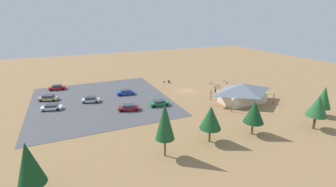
{
  "coord_description": "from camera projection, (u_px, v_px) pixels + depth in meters",
  "views": [
    {
      "loc": [
        30.81,
        56.27,
        20.46
      ],
      "look_at": [
        7.49,
        3.46,
        1.2
      ],
      "focal_mm": 25.15,
      "sensor_mm": 36.0,
      "label": 1
    }
  ],
  "objects": [
    {
      "name": "bicycle_red_yard_right",
      "position": [
        231.0,
        87.0,
        69.47
      ],
      "size": [
        0.93,
        1.46,
        0.84
      ],
      "color": "black",
      "rests_on": "ground"
    },
    {
      "name": "visitor_by_pavilion",
      "position": [
        216.0,
        89.0,
        65.41
      ],
      "size": [
        0.38,
        0.4,
        1.82
      ],
      "color": "#2D3347",
      "rests_on": "ground"
    },
    {
      "name": "car_silver_back_corner",
      "position": [
        91.0,
        99.0,
        57.87
      ],
      "size": [
        4.61,
        3.02,
        1.43
      ],
      "color": "#BCBCC1",
      "rests_on": "parking_lot_asphalt"
    },
    {
      "name": "bike_pavilion",
      "position": [
        242.0,
        92.0,
        57.54
      ],
      "size": [
        12.78,
        8.58,
        4.7
      ],
      "color": "beige",
      "rests_on": "ground"
    },
    {
      "name": "pine_west",
      "position": [
        165.0,
        121.0,
        34.2
      ],
      "size": [
        2.89,
        2.89,
        8.7
      ],
      "color": "brown",
      "rests_on": "ground"
    },
    {
      "name": "car_white_near_entry",
      "position": [
        52.0,
        107.0,
        53.18
      ],
      "size": [
        4.75,
        2.74,
        1.27
      ],
      "color": "white",
      "rests_on": "parking_lot_asphalt"
    },
    {
      "name": "car_tan_far_end",
      "position": [
        48.0,
        98.0,
        59.03
      ],
      "size": [
        4.93,
        3.3,
        1.41
      ],
      "color": "tan",
      "rests_on": "parking_lot_asphalt"
    },
    {
      "name": "pine_far_west",
      "position": [
        254.0,
        112.0,
        41.32
      ],
      "size": [
        3.59,
        3.59,
        6.23
      ],
      "color": "brown",
      "rests_on": "ground"
    },
    {
      "name": "pine_far_east",
      "position": [
        211.0,
        117.0,
        38.69
      ],
      "size": [
        3.63,
        3.63,
        6.46
      ],
      "color": "brown",
      "rests_on": "ground"
    },
    {
      "name": "bicycle_purple_yard_front",
      "position": [
        234.0,
        86.0,
        70.59
      ],
      "size": [
        1.67,
        0.48,
        0.84
      ],
      "color": "black",
      "rests_on": "ground"
    },
    {
      "name": "bicycle_silver_lone_east",
      "position": [
        217.0,
        88.0,
        68.73
      ],
      "size": [
        1.16,
        1.4,
        0.8
      ],
      "color": "black",
      "rests_on": "ground"
    },
    {
      "name": "car_blue_end_stall",
      "position": [
        126.0,
        92.0,
        63.36
      ],
      "size": [
        4.74,
        2.34,
        1.39
      ],
      "color": "#1E42B2",
      "rests_on": "parking_lot_asphalt"
    },
    {
      "name": "lot_sign",
      "position": [
        164.0,
        84.0,
        68.97
      ],
      "size": [
        0.56,
        0.08,
        2.2
      ],
      "color": "#99999E",
      "rests_on": "ground"
    },
    {
      "name": "car_red_inner_stall",
      "position": [
        57.0,
        87.0,
        67.56
      ],
      "size": [
        4.54,
        2.07,
        1.45
      ],
      "color": "red",
      "rests_on": "parking_lot_asphalt"
    },
    {
      "name": "bicycle_white_front_row",
      "position": [
        238.0,
        88.0,
        68.2
      ],
      "size": [
        0.52,
        1.71,
        0.73
      ],
      "color": "black",
      "rests_on": "ground"
    },
    {
      "name": "car_maroon_by_curb",
      "position": [
        129.0,
        107.0,
        52.89
      ],
      "size": [
        4.91,
        3.07,
        1.4
      ],
      "color": "maroon",
      "rests_on": "parking_lot_asphalt"
    },
    {
      "name": "bicycle_teal_by_bin",
      "position": [
        224.0,
        81.0,
        75.21
      ],
      "size": [
        1.13,
        1.33,
        0.86
      ],
      "color": "black",
      "rests_on": "ground"
    },
    {
      "name": "bicycle_black_mid_cluster",
      "position": [
        218.0,
        86.0,
        70.24
      ],
      "size": [
        1.11,
        1.4,
        0.85
      ],
      "color": "black",
      "rests_on": "ground"
    },
    {
      "name": "bicycle_blue_edge_north",
      "position": [
        211.0,
        83.0,
        72.83
      ],
      "size": [
        1.72,
        0.48,
        0.86
      ],
      "color": "black",
      "rests_on": "ground"
    },
    {
      "name": "trash_bin",
      "position": [
        169.0,
        81.0,
        74.69
      ],
      "size": [
        0.6,
        0.6,
        0.9
      ],
      "primitive_type": "cylinder",
      "color": "brown",
      "rests_on": "ground"
    },
    {
      "name": "ground",
      "position": [
        187.0,
        91.0,
        67.11
      ],
      "size": [
        160.0,
        160.0,
        0.0
      ],
      "primitive_type": "plane",
      "color": "#937047",
      "rests_on": "ground"
    },
    {
      "name": "bicycle_yellow_near_sign",
      "position": [
        251.0,
        86.0,
        69.84
      ],
      "size": [
        0.65,
        1.68,
        0.83
      ],
      "color": "black",
      "rests_on": "ground"
    },
    {
      "name": "bicycle_green_lone_west",
      "position": [
        227.0,
        83.0,
        73.62
      ],
      "size": [
        1.26,
        1.11,
        0.76
      ],
      "color": "black",
      "rests_on": "ground"
    },
    {
      "name": "pine_center",
      "position": [
        324.0,
        97.0,
        48.92
      ],
      "size": [
        3.3,
        3.3,
        6.55
      ],
      "color": "brown",
      "rests_on": "ground"
    },
    {
      "name": "car_green_second_row",
      "position": [
        159.0,
        103.0,
        55.6
      ],
      "size": [
        4.62,
        2.26,
        1.36
      ],
      "color": "#1E6B3D",
      "rests_on": "parking_lot_asphalt"
    },
    {
      "name": "bicycle_orange_yard_left",
      "position": [
        245.0,
        86.0,
        69.67
      ],
      "size": [
        1.7,
        0.5,
        0.84
      ],
      "color": "black",
      "rests_on": "ground"
    },
    {
      "name": "pine_mideast",
      "position": [
        29.0,
        164.0,
        26.25
      ],
      "size": [
        3.14,
        3.14,
        7.4
      ],
      "color": "brown",
      "rests_on": "ground"
    },
    {
      "name": "parking_lot_asphalt",
      "position": [
        101.0,
        100.0,
        59.3
      ],
      "size": [
        32.68,
        35.3,
        0.05
      ],
      "primitive_type": "cube",
      "color": "#4C4C51",
      "rests_on": "ground"
    },
    {
      "name": "pine_midwest",
      "position": [
        318.0,
        106.0,
        43.2
      ],
      "size": [
        3.64,
        3.64,
        6.65
      ],
      "color": "brown",
      "rests_on": "ground"
    }
  ]
}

